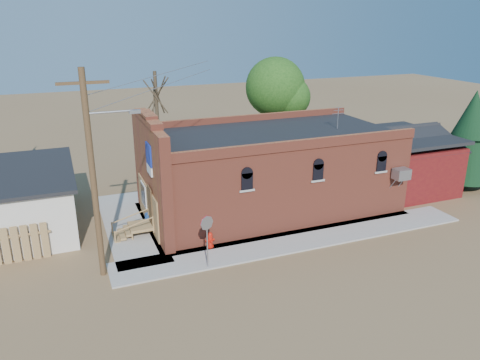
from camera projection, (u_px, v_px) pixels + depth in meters
name	position (u px, v px, depth m)	size (l,w,h in m)	color
ground	(281.00, 254.00, 22.55)	(120.00, 120.00, 0.00)	brown
sidewalk_south	(300.00, 240.00, 23.85)	(19.00, 2.20, 0.08)	#9E9991
sidewalk_west	(129.00, 225.00, 25.62)	(2.60, 10.00, 0.08)	#9E9991
brick_bar	(266.00, 171.00, 27.19)	(16.40, 7.97, 6.30)	#A34732
red_shed	(402.00, 155.00, 30.65)	(5.40, 6.40, 4.30)	#540E12
utility_pole	(94.00, 172.00, 19.21)	(3.12, 0.26, 9.00)	#45301B
tree_bare_near	(156.00, 95.00, 30.98)	(2.80, 2.80, 7.65)	#483829
tree_leafy	(275.00, 87.00, 34.56)	(4.40, 4.40, 8.15)	#483829
evergreen_tree	(470.00, 133.00, 30.25)	(3.60, 3.60, 6.50)	#483829
fire_hydrant	(210.00, 240.00, 22.93)	(0.46, 0.45, 0.79)	red
stop_sign	(207.00, 228.00, 20.60)	(0.65, 0.31, 2.51)	gray
trash_barrel	(149.00, 220.00, 25.26)	(0.48, 0.48, 0.73)	navy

